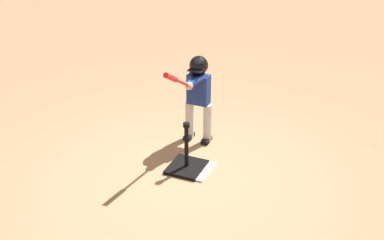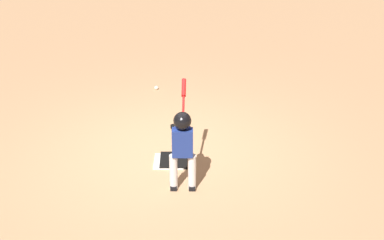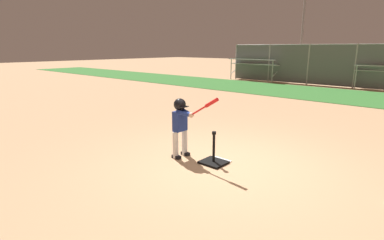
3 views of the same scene
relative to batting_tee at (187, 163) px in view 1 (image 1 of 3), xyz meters
The scene contains 4 objects.
ground_plane 0.27m from the batting_tee, 12.86° to the left, with size 90.00×90.00×0.00m, color tan.
home_plate 0.10m from the batting_tee, 101.53° to the left, with size 0.44×0.44×0.02m, color white.
batting_tee is the anchor object (origin of this frame).
batter_child 0.95m from the batting_tee, 167.88° to the right, with size 1.02×0.36×1.26m.
Camera 1 is at (4.67, 2.11, 3.38)m, focal length 50.00 mm.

